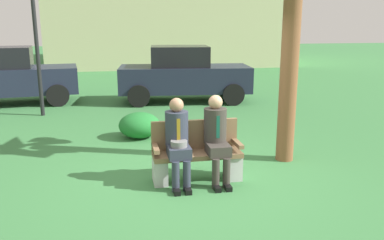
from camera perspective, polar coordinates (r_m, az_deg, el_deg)
ground_plane at (r=6.23m, az=0.18°, el=-8.27°), size 80.00×80.00×0.00m
park_bench at (r=6.05m, az=0.64°, el=-4.97°), size 1.33×0.44×0.90m
seated_man_left at (r=5.79m, az=-2.05°, el=-2.53°), size 0.34×0.72×1.28m
seated_man_right at (r=5.91m, az=3.53°, el=-2.07°), size 0.34×0.72×1.30m
shrub_near_bench at (r=8.36m, az=-7.53°, el=-0.74°), size 0.86×0.79×0.54m
parked_car_near at (r=12.91m, az=-25.01°, el=5.72°), size 4.05×2.06×1.68m
parked_car_far at (r=12.16m, az=-1.21°, el=6.57°), size 4.04×2.05×1.68m
street_lamp at (r=10.85m, az=-21.53°, el=12.28°), size 0.24×0.24×3.68m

